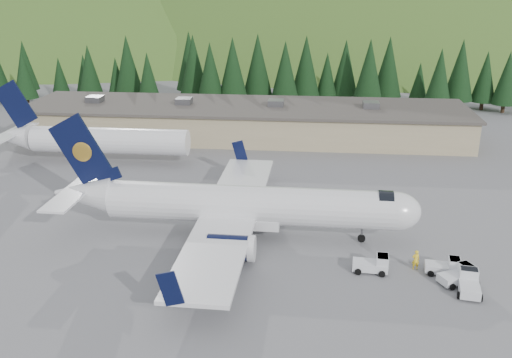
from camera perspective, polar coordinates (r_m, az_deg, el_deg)
The scene contains 11 objects.
ground at distance 57.73m, azimuth -0.60°, elevation -5.74°, with size 600.00×600.00×0.00m, color slate.
airliner at distance 56.55m, azimuth -1.70°, elevation -2.69°, with size 36.75×34.41×12.23m.
second_airliner at distance 82.80m, azimuth -16.31°, elevation 3.84°, with size 27.50×11.00×10.05m.
baggage_tug_a at distance 51.90m, azimuth 11.69°, elevation -8.35°, with size 3.21×2.10×1.65m.
baggage_tug_b at distance 53.20m, azimuth 18.43°, elevation -8.32°, with size 3.09×2.08×1.56m.
baggage_tug_c at distance 51.06m, azimuth 20.52°, elevation -9.73°, with size 2.32×3.39×1.70m.
terminal_building at distance 93.15m, azimuth -1.10°, elevation 5.89°, with size 71.00×17.00×6.10m.
baggage_tug_d at distance 52.13m, azimuth 19.65°, elevation -9.05°, with size 3.36×2.79×1.60m.
ramp_worker at distance 53.10m, azimuth 15.68°, elevation -7.79°, with size 0.68×0.45×1.87m, color yellow.
tree_line at distance 114.57m, azimuth -0.34°, elevation 10.89°, with size 112.62×18.47×13.11m.
hills at distance 284.63m, azimuth 14.94°, elevation -3.29°, with size 614.00×330.00×300.00m.
Camera 1 is at (5.82, -51.85, 24.70)m, focal length 40.00 mm.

